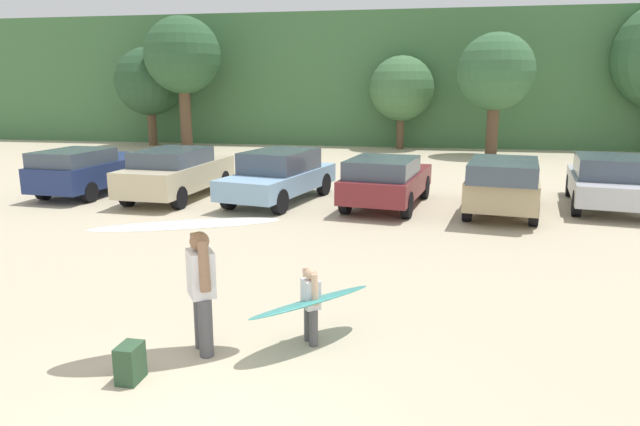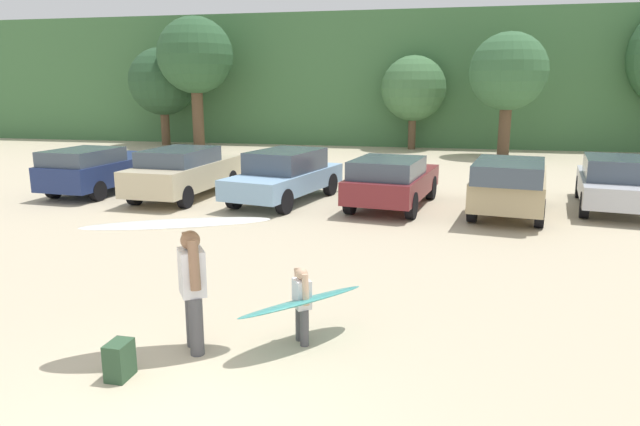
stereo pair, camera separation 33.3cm
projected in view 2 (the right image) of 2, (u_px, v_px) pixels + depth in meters
name	position (u px, v px, depth m)	size (l,w,h in m)	color
hillside_ridge	(410.00, 81.00, 36.80)	(108.00, 12.00, 7.36)	#427042
tree_far_left	(163.00, 82.00, 32.41)	(3.78, 3.78, 5.49)	brown
tree_ridge_back	(195.00, 56.00, 30.55)	(4.05, 4.05, 6.98)	brown
tree_right	(413.00, 89.00, 30.21)	(3.42, 3.42, 4.93)	brown
tree_center	(508.00, 72.00, 26.76)	(3.63, 3.63, 5.83)	brown
parked_car_navy	(103.00, 168.00, 18.34)	(2.08, 4.85, 1.48)	navy
parked_car_champagne	(184.00, 171.00, 17.44)	(2.03, 4.70, 1.52)	beige
parked_car_sky_blue	(285.00, 175.00, 16.81)	(2.70, 4.83, 1.52)	#84ADD1
parked_car_maroon	(392.00, 180.00, 15.97)	(2.45, 4.51, 1.45)	maroon
parked_car_tan	(510.00, 184.00, 15.02)	(2.41, 4.78, 1.54)	tan
parked_car_silver	(619.00, 182.00, 15.61)	(2.64, 4.68, 1.48)	silver
person_adult	(192.00, 284.00, 7.25)	(0.47, 0.60, 1.60)	#4C4C51
person_child	(302.00, 301.00, 7.52)	(0.31, 0.40, 1.05)	#4C4C51
surfboard_white	(177.00, 223.00, 7.05)	(2.38, 1.56, 0.12)	white
surfboard_teal	(302.00, 302.00, 7.49)	(1.66, 1.81, 0.24)	teal
backpack_dropped	(120.00, 360.00, 6.68)	(0.24, 0.34, 0.45)	#2D4C33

